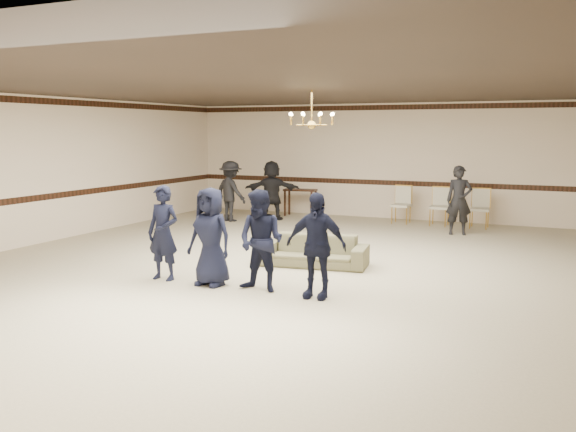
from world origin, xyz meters
name	(u,v)px	position (x,y,z in m)	size (l,w,h in m)	color
room	(290,179)	(0.00, 0.00, 1.60)	(12.01, 14.01, 3.21)	#B8AD8E
chair_rail	(392,183)	(0.00, 6.99, 1.00)	(12.00, 0.02, 0.14)	black
crown_molding	(394,107)	(0.00, 6.99, 3.08)	(12.00, 0.02, 0.14)	black
chandelier	(312,108)	(0.00, 1.00, 2.88)	(0.94, 0.94, 0.89)	gold
boy_a	(163,233)	(-1.55, -1.62, 0.78)	(0.57, 0.37, 1.56)	black
boy_b	(210,237)	(-0.65, -1.62, 0.78)	(0.76, 0.50, 1.56)	black
boy_c	(261,241)	(0.25, -1.62, 0.78)	(0.76, 0.59, 1.56)	black
boy_d	(316,245)	(1.15, -1.62, 0.78)	(0.92, 0.38, 1.56)	black
settee	(314,251)	(0.32, 0.38, 0.28)	(1.92, 0.75, 0.56)	brown
adult_left	(231,191)	(-3.86, 4.67, 0.82)	(1.06, 0.61, 1.63)	black
adult_mid	(272,190)	(-2.96, 5.37, 0.82)	(1.51, 0.48, 1.63)	black
adult_right	(459,200)	(2.14, 4.97, 0.82)	(0.60, 0.39, 1.63)	black
banquet_chair_left	(401,205)	(0.47, 6.17, 0.49)	(0.48, 0.48, 0.98)	beige
banquet_chair_mid	(439,207)	(1.47, 6.17, 0.49)	(0.48, 0.48, 0.98)	beige
banquet_chair_right	(479,209)	(2.47, 6.17, 0.49)	(0.48, 0.48, 0.98)	beige
console_table	(300,203)	(-2.53, 6.37, 0.39)	(0.93, 0.39, 0.78)	black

